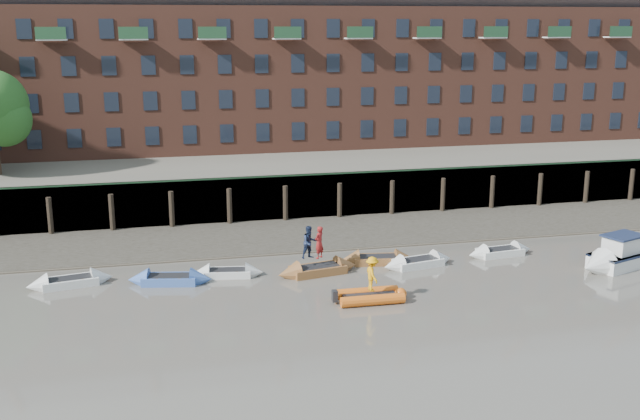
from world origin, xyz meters
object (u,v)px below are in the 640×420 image
object	(u,v)px
rowboat_1	(170,279)
person_rib_crew	(372,274)
rowboat_2	(228,273)
rowboat_6	(500,252)
motor_launch	(615,258)
rowboat_0	(70,282)
rowboat_3	(318,270)
rowboat_4	(377,260)
person_rower_a	(319,242)
rowboat_5	(418,262)
person_rower_b	(309,242)
rib_tender	(373,296)

from	to	relation	value
rowboat_1	person_rib_crew	distance (m)	11.27
rowboat_1	rowboat_2	bearing A→B (deg)	19.64
rowboat_6	motor_launch	bearing A→B (deg)	-41.02
rowboat_0	person_rib_crew	xyz separation A→B (m)	(15.27, -5.92, 1.25)
rowboat_3	rowboat_6	world-z (taller)	rowboat_3
rowboat_1	rowboat_4	size ratio (longest dim) A/B	1.03
person_rower_a	motor_launch	bearing A→B (deg)	126.80
motor_launch	person_rower_a	bearing A→B (deg)	-28.93
rowboat_5	person_rower_b	world-z (taller)	person_rower_b
rowboat_3	person_rower_b	size ratio (longest dim) A/B	2.65
rowboat_4	person_rower_b	size ratio (longest dim) A/B	2.43
rowboat_3	motor_launch	xyz separation A→B (m)	(17.04, -2.87, 0.38)
rowboat_1	rowboat_6	size ratio (longest dim) A/B	1.07
person_rower_b	person_rib_crew	world-z (taller)	person_rower_b
rowboat_1	person_rower_b	bearing A→B (deg)	10.11
rowboat_4	person_rower_b	xyz separation A→B (m)	(-4.32, -0.99, 1.65)
rowboat_1	rowboat_4	xyz separation A→B (m)	(12.11, 0.84, -0.01)
rowboat_5	rib_tender	bearing A→B (deg)	-142.40
rowboat_0	rowboat_1	world-z (taller)	rowboat_1
rowboat_0	rowboat_6	world-z (taller)	rowboat_0
rowboat_1	rowboat_3	size ratio (longest dim) A/B	0.95
rowboat_0	rib_tender	xyz separation A→B (m)	(15.33, -5.86, 0.04)
rowboat_4	rowboat_5	distance (m)	2.41
rowboat_6	motor_launch	distance (m)	6.58
person_rib_crew	rowboat_1	bearing A→B (deg)	60.29
rowboat_4	rowboat_3	bearing A→B (deg)	-156.18
person_rib_crew	rowboat_3	bearing A→B (deg)	17.05
person_rower_a	rowboat_5	bearing A→B (deg)	136.65
rowboat_2	person_rib_crew	world-z (taller)	person_rib_crew
rowboat_6	person_rower_a	distance (m)	11.74
rowboat_5	motor_launch	bearing A→B (deg)	-25.74
motor_launch	person_rower_b	size ratio (longest dim) A/B	3.34
rowboat_6	rib_tender	bearing A→B (deg)	-156.17
rowboat_2	rowboat_6	bearing A→B (deg)	9.66
rowboat_4	person_rower_a	size ratio (longest dim) A/B	2.46
rowboat_3	person_rib_crew	bearing A→B (deg)	-81.09
motor_launch	person_rib_crew	world-z (taller)	person_rib_crew
rowboat_3	person_rib_crew	distance (m)	5.27
rowboat_0	rib_tender	distance (m)	16.42
rowboat_3	person_rower_a	size ratio (longest dim) A/B	2.69
rowboat_2	rib_tender	distance (m)	8.77
person_rower_b	rowboat_3	bearing A→B (deg)	-30.32
rowboat_1	rowboat_3	distance (m)	8.26
rowboat_0	rowboat_5	bearing A→B (deg)	-14.03
rowboat_1	rowboat_2	distance (m)	3.25
person_rower_a	person_rib_crew	world-z (taller)	person_rower_a
rowboat_2	motor_launch	xyz separation A→B (m)	(22.08, -3.60, 0.42)
rowboat_4	motor_launch	distance (m)	13.77
rowboat_2	person_rib_crew	bearing A→B (deg)	-30.27
rowboat_1	person_rib_crew	world-z (taller)	person_rib_crew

